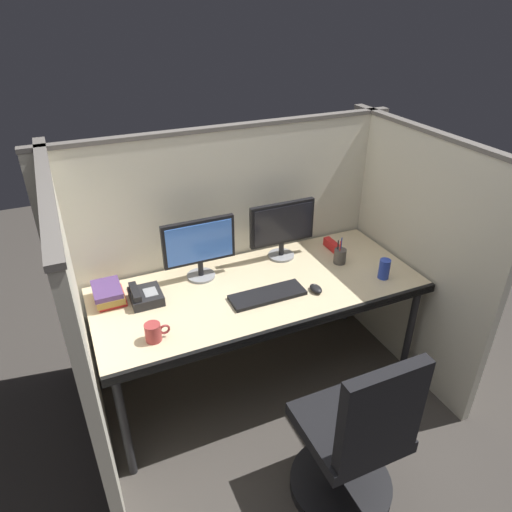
{
  "coord_description": "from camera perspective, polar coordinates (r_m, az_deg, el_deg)",
  "views": [
    {
      "loc": [
        -0.93,
        -1.75,
        2.24
      ],
      "look_at": [
        0.0,
        0.35,
        0.92
      ],
      "focal_mm": 32.56,
      "sensor_mm": 36.0,
      "label": 1
    }
  ],
  "objects": [
    {
      "name": "keyboard_main",
      "position": [
        2.62,
        1.44,
        -4.81
      ],
      "size": [
        0.43,
        0.15,
        0.02
      ],
      "primitive_type": "cube",
      "color": "black",
      "rests_on": "desk"
    },
    {
      "name": "monitor_left",
      "position": [
        2.71,
        -6.99,
        1.32
      ],
      "size": [
        0.43,
        0.17,
        0.37
      ],
      "color": "gray",
      "rests_on": "desk"
    },
    {
      "name": "cubicle_partition_rear",
      "position": [
        3.03,
        -3.02,
        1.26
      ],
      "size": [
        2.21,
        0.06,
        1.57
      ],
      "color": "beige",
      "rests_on": "ground"
    },
    {
      "name": "desk_phone",
      "position": [
        2.64,
        -13.49,
        -4.79
      ],
      "size": [
        0.17,
        0.19,
        0.09
      ],
      "color": "black",
      "rests_on": "desk"
    },
    {
      "name": "monitor_right",
      "position": [
        2.91,
        3.23,
        3.64
      ],
      "size": [
        0.43,
        0.17,
        0.37
      ],
      "color": "gray",
      "rests_on": "desk"
    },
    {
      "name": "red_stapler",
      "position": [
        3.12,
        9.31,
        1.31
      ],
      "size": [
        0.04,
        0.15,
        0.06
      ],
      "primitive_type": "cube",
      "color": "red",
      "rests_on": "desk"
    },
    {
      "name": "book_stack",
      "position": [
        2.69,
        -17.66,
        -4.42
      ],
      "size": [
        0.16,
        0.22,
        0.09
      ],
      "color": "#B22626",
      "rests_on": "desk"
    },
    {
      "name": "soda_can",
      "position": [
        2.86,
        15.48,
        -1.54
      ],
      "size": [
        0.07,
        0.07,
        0.12
      ],
      "primitive_type": "cylinder",
      "color": "#263FB2",
      "rests_on": "desk"
    },
    {
      "name": "cubicle_partition_right",
      "position": [
        3.1,
        18.25,
        0.35
      ],
      "size": [
        0.06,
        1.41,
        1.57
      ],
      "color": "beige",
      "rests_on": "ground"
    },
    {
      "name": "office_chair",
      "position": [
        2.41,
        11.8,
        -22.15
      ],
      "size": [
        0.52,
        0.52,
        0.97
      ],
      "rotation": [
        0.0,
        0.0,
        0.03
      ],
      "color": "black",
      "rests_on": "ground"
    },
    {
      "name": "cubicle_partition_left",
      "position": [
        2.43,
        -20.72,
        -9.05
      ],
      "size": [
        0.06,
        1.41,
        1.57
      ],
      "color": "beige",
      "rests_on": "ground"
    },
    {
      "name": "ground_plane",
      "position": [
        2.99,
        2.87,
        -18.67
      ],
      "size": [
        8.0,
        8.0,
        0.0
      ],
      "primitive_type": "plane",
      "color": "#423D38"
    },
    {
      "name": "coffee_mug",
      "position": [
        2.35,
        -12.46,
        -9.13
      ],
      "size": [
        0.13,
        0.08,
        0.09
      ],
      "color": "#993333",
      "rests_on": "desk"
    },
    {
      "name": "desk",
      "position": [
        2.72,
        0.53,
        -4.79
      ],
      "size": [
        1.9,
        0.8,
        0.74
      ],
      "color": "beige",
      "rests_on": "ground"
    },
    {
      "name": "pen_cup",
      "position": [
        2.96,
        10.27,
        -0.0
      ],
      "size": [
        0.08,
        0.08,
        0.17
      ],
      "color": "#4C4742",
      "rests_on": "desk"
    },
    {
      "name": "computer_mouse",
      "position": [
        2.68,
        7.36,
        -4.0
      ],
      "size": [
        0.06,
        0.1,
        0.04
      ],
      "color": "black",
      "rests_on": "desk"
    }
  ]
}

